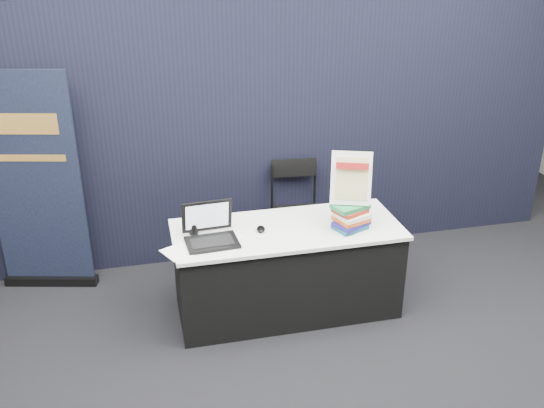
{
  "coord_description": "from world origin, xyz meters",
  "views": [
    {
      "loc": [
        -1.09,
        -3.56,
        2.89
      ],
      "look_at": [
        -0.12,
        0.55,
        0.97
      ],
      "focal_mm": 40.0,
      "sensor_mm": 36.0,
      "label": 1
    }
  ],
  "objects": [
    {
      "name": "brochure_mid",
      "position": [
        -0.5,
        0.51,
        0.75
      ],
      "size": [
        0.32,
        0.3,
        0.0
      ],
      "primitive_type": "cube",
      "rotation": [
        0.0,
        0.0,
        -0.63
      ],
      "color": "white",
      "rests_on": "display_table"
    },
    {
      "name": "brochure_left",
      "position": [
        -0.82,
        0.37,
        0.75
      ],
      "size": [
        0.38,
        0.34,
        0.0
      ],
      "primitive_type": "cube",
      "rotation": [
        0.0,
        0.0,
        0.45
      ],
      "color": "white",
      "rests_on": "display_table"
    },
    {
      "name": "floor",
      "position": [
        0.0,
        0.0,
        0.0
      ],
      "size": [
        8.0,
        8.0,
        0.0
      ],
      "primitive_type": "plane",
      "color": "black",
      "rests_on": "ground"
    },
    {
      "name": "pen_cup",
      "position": [
        -0.73,
        0.62,
        0.79
      ],
      "size": [
        0.09,
        0.09,
        0.09
      ],
      "primitive_type": "cylinder",
      "rotation": [
        0.0,
        0.0,
        0.28
      ],
      "color": "black",
      "rests_on": "display_table"
    },
    {
      "name": "mouse",
      "position": [
        -0.21,
        0.55,
        0.77
      ],
      "size": [
        0.08,
        0.12,
        0.03
      ],
      "primitive_type": "ellipsoid",
      "rotation": [
        0.0,
        0.0,
        -0.17
      ],
      "color": "black",
      "rests_on": "display_table"
    },
    {
      "name": "display_table",
      "position": [
        0.0,
        0.55,
        0.38
      ],
      "size": [
        1.8,
        0.75,
        0.75
      ],
      "color": "black",
      "rests_on": "floor"
    },
    {
      "name": "info_sign",
      "position": [
        0.48,
        0.46,
        1.16
      ],
      "size": [
        0.33,
        0.22,
        0.42
      ],
      "rotation": [
        0.0,
        0.0,
        -0.34
      ],
      "color": "black",
      "rests_on": "book_stack_tall"
    },
    {
      "name": "book_stack_short",
      "position": [
        0.53,
        0.56,
        0.8
      ],
      "size": [
        0.25,
        0.2,
        0.1
      ],
      "rotation": [
        0.0,
        0.0,
        -0.11
      ],
      "color": "#1E723C",
      "rests_on": "display_table"
    },
    {
      "name": "wall_back",
      "position": [
        0.0,
        4.0,
        1.75
      ],
      "size": [
        8.0,
        0.02,
        3.5
      ],
      "primitive_type": "cube",
      "color": "#AAA9A1",
      "rests_on": "floor"
    },
    {
      "name": "stacking_chair",
      "position": [
        0.3,
        1.31,
        0.54
      ],
      "size": [
        0.48,
        0.48,
        0.97
      ],
      "rotation": [
        0.0,
        0.0,
        -0.09
      ],
      "color": "black",
      "rests_on": "floor"
    },
    {
      "name": "laptop",
      "position": [
        -0.61,
        0.48,
        0.82
      ],
      "size": [
        0.4,
        0.33,
        0.29
      ],
      "rotation": [
        0.0,
        0.0,
        0.06
      ],
      "color": "black",
      "rests_on": "display_table"
    },
    {
      "name": "book_stack_tall",
      "position": [
        0.48,
        0.43,
        0.85
      ],
      "size": [
        0.3,
        0.27,
        0.2
      ],
      "rotation": [
        0.0,
        0.0,
        0.38
      ],
      "color": "#195561",
      "rests_on": "display_table"
    },
    {
      "name": "pullup_banner",
      "position": [
        -1.94,
        1.41,
        0.85
      ],
      "size": [
        0.81,
        0.29,
        1.91
      ],
      "rotation": [
        0.0,
        0.0,
        -0.24
      ],
      "color": "black",
      "rests_on": "floor"
    },
    {
      "name": "brochure_right",
      "position": [
        -0.58,
        0.45,
        0.75
      ],
      "size": [
        0.3,
        0.23,
        0.0
      ],
      "primitive_type": "cube",
      "rotation": [
        0.0,
        0.0,
        0.13
      ],
      "color": "silver",
      "rests_on": "display_table"
    },
    {
      "name": "drape_partition",
      "position": [
        0.0,
        1.6,
        1.2
      ],
      "size": [
        6.0,
        0.08,
        2.4
      ],
      "primitive_type": "cube",
      "color": "black",
      "rests_on": "floor"
    }
  ]
}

